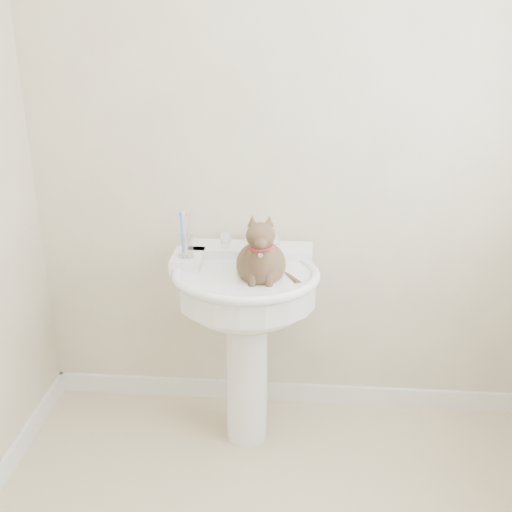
# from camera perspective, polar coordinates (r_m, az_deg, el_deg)

# --- Properties ---
(wall_back) EXTENTS (2.20, 0.00, 2.50)m
(wall_back) POSITION_cam_1_polar(r_m,az_deg,el_deg) (2.62, 3.25, 10.45)
(wall_back) COLOR beige
(wall_back) RESTS_ON ground
(baseboard_back) EXTENTS (2.20, 0.02, 0.09)m
(baseboard_back) POSITION_cam_1_polar(r_m,az_deg,el_deg) (3.10, 2.75, -11.97)
(baseboard_back) COLOR white
(baseboard_back) RESTS_ON floor
(pedestal_sink) EXTENTS (0.59, 0.58, 0.82)m
(pedestal_sink) POSITION_cam_1_polar(r_m,az_deg,el_deg) (2.56, -0.92, -4.30)
(pedestal_sink) COLOR white
(pedestal_sink) RESTS_ON floor
(faucet) EXTENTS (0.28, 0.12, 0.14)m
(faucet) POSITION_cam_1_polar(r_m,az_deg,el_deg) (2.60, -0.58, 1.40)
(faucet) COLOR silver
(faucet) RESTS_ON pedestal_sink
(soap_bar) EXTENTS (0.09, 0.06, 0.03)m
(soap_bar) POSITION_cam_1_polar(r_m,az_deg,el_deg) (2.69, 0.47, 1.50)
(soap_bar) COLOR orange
(soap_bar) RESTS_ON pedestal_sink
(toothbrush_cup) EXTENTS (0.07, 0.07, 0.18)m
(toothbrush_cup) POSITION_cam_1_polar(r_m,az_deg,el_deg) (2.54, -6.28, 0.91)
(toothbrush_cup) COLOR silver
(toothbrush_cup) RESTS_ON pedestal_sink
(cat) EXTENTS (0.21, 0.26, 0.38)m
(cat) POSITION_cam_1_polar(r_m,az_deg,el_deg) (2.42, 0.45, -0.35)
(cat) COLOR brown
(cat) RESTS_ON pedestal_sink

